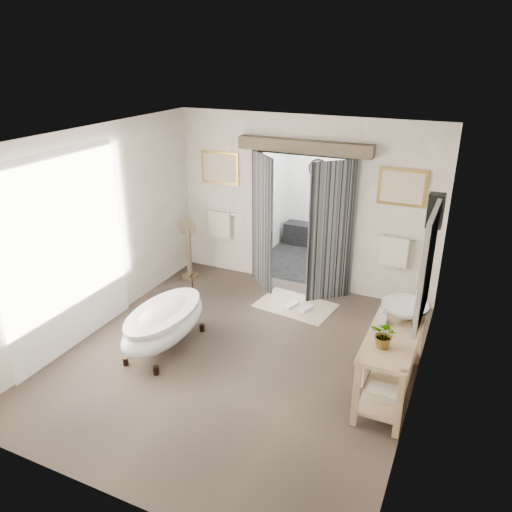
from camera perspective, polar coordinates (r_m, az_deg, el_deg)
name	(u,v)px	position (r m, az deg, el deg)	size (l,w,h in m)	color
ground_plane	(237,357)	(6.86, -2.13, -11.47)	(5.00, 5.00, 0.00)	brown
room_shell	(228,230)	(5.92, -3.25, 2.99)	(4.52, 5.02, 2.91)	silver
shower_room	(328,211)	(9.85, 8.28, 5.12)	(2.22, 2.01, 2.51)	black
back_wall_dressing	(300,201)	(8.13, 5.07, 6.31)	(3.82, 0.69, 2.52)	black
clawfoot_tub	(164,323)	(6.97, -10.44, -7.50)	(0.73, 1.64, 0.80)	black
vanity	(389,356)	(6.18, 14.98, -10.96)	(0.57, 1.60, 0.85)	tan
pedestal_mirror	(189,253)	(8.90, -7.67, 0.39)	(0.34, 0.22, 1.16)	brown
rug	(295,305)	(8.11, 4.53, -5.66)	(1.20, 0.80, 0.01)	beige
slippers	(299,307)	(8.00, 4.94, -5.81)	(0.43, 0.29, 0.05)	white
basin	(405,311)	(6.25, 16.67, -6.02)	(0.57, 0.57, 0.20)	white
plant	(385,335)	(5.59, 14.51, -8.73)	(0.28, 0.24, 0.31)	gray
soap_bottle_a	(384,315)	(6.08, 14.38, -6.54)	(0.10, 0.10, 0.21)	gray
soap_bottle_b	(397,299)	(6.55, 15.87, -4.74)	(0.12, 0.12, 0.16)	gray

